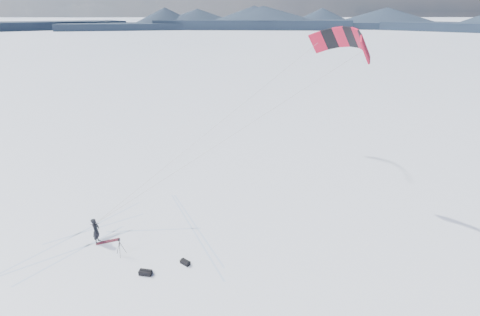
{
  "coord_description": "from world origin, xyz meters",
  "views": [
    {
      "loc": [
        6.4,
        -17.71,
        14.08
      ],
      "look_at": [
        7.07,
        4.02,
        4.87
      ],
      "focal_mm": 26.0,
      "sensor_mm": 36.0,
      "label": 1
    }
  ],
  "objects_px": {
    "snowboard": "(108,241)",
    "gear_bag_b": "(185,262)",
    "gear_bag_a": "(145,272)",
    "tripod": "(120,245)",
    "snowkiter": "(98,242)"
  },
  "relations": [
    {
      "from": "snowkiter",
      "to": "tripod",
      "type": "relative_size",
      "value": 1.51
    },
    {
      "from": "snowboard",
      "to": "gear_bag_a",
      "type": "relative_size",
      "value": 1.9
    },
    {
      "from": "snowboard",
      "to": "gear_bag_b",
      "type": "distance_m",
      "value": 5.88
    },
    {
      "from": "tripod",
      "to": "gear_bag_a",
      "type": "distance_m",
      "value": 2.72
    },
    {
      "from": "snowkiter",
      "to": "tripod",
      "type": "bearing_deg",
      "value": -127.3
    },
    {
      "from": "snowboard",
      "to": "gear_bag_b",
      "type": "xyz_separation_m",
      "value": [
        5.38,
        -2.36,
        0.11
      ]
    },
    {
      "from": "tripod",
      "to": "snowkiter",
      "type": "bearing_deg",
      "value": 108.94
    },
    {
      "from": "gear_bag_b",
      "to": "snowkiter",
      "type": "bearing_deg",
      "value": -163.76
    },
    {
      "from": "snowboard",
      "to": "gear_bag_b",
      "type": "relative_size",
      "value": 2.17
    },
    {
      "from": "snowboard",
      "to": "gear_bag_b",
      "type": "bearing_deg",
      "value": -42.7
    },
    {
      "from": "snowboard",
      "to": "tripod",
      "type": "distance_m",
      "value": 2.02
    },
    {
      "from": "snowkiter",
      "to": "snowboard",
      "type": "height_order",
      "value": "snowkiter"
    },
    {
      "from": "snowboard",
      "to": "gear_bag_b",
      "type": "height_order",
      "value": "gear_bag_b"
    },
    {
      "from": "tripod",
      "to": "gear_bag_a",
      "type": "bearing_deg",
      "value": -79.27
    },
    {
      "from": "snowkiter",
      "to": "snowboard",
      "type": "bearing_deg",
      "value": -91.0
    }
  ]
}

